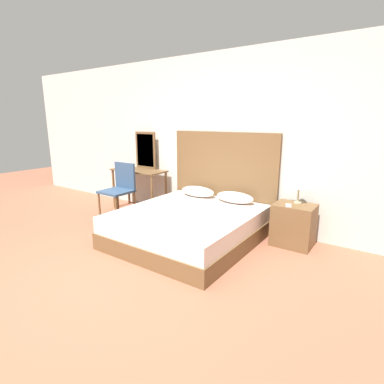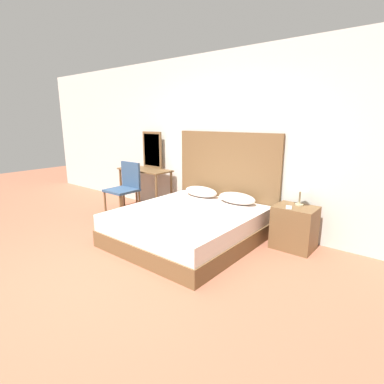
{
  "view_description": "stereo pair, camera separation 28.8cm",
  "coord_description": "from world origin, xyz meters",
  "px_view_note": "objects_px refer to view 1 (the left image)",
  "views": [
    {
      "loc": [
        2.4,
        -1.77,
        1.68
      ],
      "look_at": [
        0.09,
        1.56,
        0.7
      ],
      "focal_mm": 28.0,
      "sensor_mm": 36.0,
      "label": 1
    },
    {
      "loc": [
        2.63,
        -1.59,
        1.68
      ],
      "look_at": [
        0.09,
        1.56,
        0.7
      ],
      "focal_mm": 28.0,
      "sensor_mm": 36.0,
      "label": 2
    }
  ],
  "objects_px": {
    "phone_on_nightstand": "(288,205)",
    "phone_on_bed": "(207,220)",
    "table_lamp": "(299,182)",
    "vanity_desk": "(139,177)",
    "bed": "(188,226)",
    "nightstand": "(293,225)",
    "chair": "(120,186)"
  },
  "relations": [
    {
      "from": "bed",
      "to": "nightstand",
      "type": "height_order",
      "value": "nightstand"
    },
    {
      "from": "bed",
      "to": "nightstand",
      "type": "distance_m",
      "value": 1.44
    },
    {
      "from": "nightstand",
      "to": "phone_on_nightstand",
      "type": "bearing_deg",
      "value": -118.23
    },
    {
      "from": "bed",
      "to": "nightstand",
      "type": "relative_size",
      "value": 3.3
    },
    {
      "from": "nightstand",
      "to": "phone_on_bed",
      "type": "bearing_deg",
      "value": -133.49
    },
    {
      "from": "bed",
      "to": "chair",
      "type": "bearing_deg",
      "value": 171.92
    },
    {
      "from": "phone_on_bed",
      "to": "chair",
      "type": "relative_size",
      "value": 0.17
    },
    {
      "from": "chair",
      "to": "nightstand",
      "type": "bearing_deg",
      "value": 9.31
    },
    {
      "from": "table_lamp",
      "to": "vanity_desk",
      "type": "height_order",
      "value": "table_lamp"
    },
    {
      "from": "phone_on_bed",
      "to": "phone_on_nightstand",
      "type": "xyz_separation_m",
      "value": [
        0.78,
        0.78,
        0.13
      ]
    },
    {
      "from": "phone_on_nightstand",
      "to": "chair",
      "type": "bearing_deg",
      "value": -172.59
    },
    {
      "from": "phone_on_nightstand",
      "to": "bed",
      "type": "bearing_deg",
      "value": -153.53
    },
    {
      "from": "table_lamp",
      "to": "phone_on_nightstand",
      "type": "distance_m",
      "value": 0.36
    },
    {
      "from": "bed",
      "to": "phone_on_nightstand",
      "type": "distance_m",
      "value": 1.38
    },
    {
      "from": "table_lamp",
      "to": "chair",
      "type": "bearing_deg",
      "value": -169.1
    },
    {
      "from": "table_lamp",
      "to": "chair",
      "type": "distance_m",
      "value": 2.95
    },
    {
      "from": "nightstand",
      "to": "table_lamp",
      "type": "bearing_deg",
      "value": 84.36
    },
    {
      "from": "bed",
      "to": "table_lamp",
      "type": "distance_m",
      "value": 1.62
    },
    {
      "from": "vanity_desk",
      "to": "bed",
      "type": "bearing_deg",
      "value": -23.49
    },
    {
      "from": "vanity_desk",
      "to": "nightstand",
      "type": "bearing_deg",
      "value": -0.21
    },
    {
      "from": "bed",
      "to": "vanity_desk",
      "type": "bearing_deg",
      "value": 156.51
    },
    {
      "from": "bed",
      "to": "chair",
      "type": "xyz_separation_m",
      "value": [
        -1.62,
        0.23,
        0.33
      ]
    },
    {
      "from": "phone_on_nightstand",
      "to": "nightstand",
      "type": "bearing_deg",
      "value": 61.77
    },
    {
      "from": "bed",
      "to": "table_lamp",
      "type": "relative_size",
      "value": 4.69
    },
    {
      "from": "phone_on_nightstand",
      "to": "vanity_desk",
      "type": "relative_size",
      "value": 0.15
    },
    {
      "from": "bed",
      "to": "phone_on_nightstand",
      "type": "bearing_deg",
      "value": 26.47
    },
    {
      "from": "phone_on_nightstand",
      "to": "phone_on_bed",
      "type": "bearing_deg",
      "value": -135.12
    },
    {
      "from": "bed",
      "to": "vanity_desk",
      "type": "distance_m",
      "value": 1.83
    },
    {
      "from": "nightstand",
      "to": "vanity_desk",
      "type": "xyz_separation_m",
      "value": [
        -2.89,
        0.01,
        0.35
      ]
    },
    {
      "from": "phone_on_bed",
      "to": "vanity_desk",
      "type": "xyz_separation_m",
      "value": [
        -2.05,
        0.89,
        0.19
      ]
    },
    {
      "from": "nightstand",
      "to": "table_lamp",
      "type": "height_order",
      "value": "table_lamp"
    },
    {
      "from": "table_lamp",
      "to": "phone_on_nightstand",
      "type": "relative_size",
      "value": 2.46
    }
  ]
}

